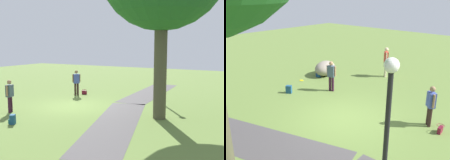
# 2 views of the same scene
# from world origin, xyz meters

# --- Properties ---
(ground_plane) EXTENTS (48.00, 48.00, 0.00)m
(ground_plane) POSITION_xyz_m (0.00, 0.00, 0.00)
(ground_plane) COLOR olive
(footpath_segment_mid) EXTENTS (8.18, 4.09, 0.01)m
(footpath_segment_mid) POSITION_xyz_m (1.81, 3.49, 0.00)
(footpath_segment_mid) COLOR #484445
(footpath_segment_mid) RESTS_ON ground
(lamp_post) EXTENTS (0.28, 0.28, 3.81)m
(lamp_post) POSITION_xyz_m (-3.76, 3.25, 2.34)
(lamp_post) COLOR black
(lamp_post) RESTS_ON ground
(lawn_boulder) EXTENTS (1.66, 1.97, 0.87)m
(lawn_boulder) POSITION_xyz_m (4.64, -3.56, 0.44)
(lawn_boulder) COLOR gray
(lawn_boulder) RESTS_ON ground
(woman_with_handbag) EXTENTS (0.42, 0.43, 1.62)m
(woman_with_handbag) POSITION_xyz_m (-2.73, -1.73, 0.93)
(woman_with_handbag) COLOR #30201B
(woman_with_handbag) RESTS_ON ground
(man_near_boulder) EXTENTS (0.41, 0.44, 1.80)m
(man_near_boulder) POSITION_xyz_m (1.70, -5.76, 1.06)
(man_near_boulder) COLOR beige
(man_near_boulder) RESTS_ON ground
(passerby_on_path) EXTENTS (0.50, 0.33, 1.58)m
(passerby_on_path) POSITION_xyz_m (2.54, -1.89, 0.91)
(passerby_on_path) COLOR #311428
(passerby_on_path) RESTS_ON ground
(handbag_on_grass) EXTENTS (0.29, 0.33, 0.31)m
(handbag_on_grass) POSITION_xyz_m (-3.28, -1.50, 0.14)
(handbag_on_grass) COLOR maroon
(handbag_on_grass) RESTS_ON ground
(backpack_by_boulder) EXTENTS (0.34, 0.35, 0.40)m
(backpack_by_boulder) POSITION_xyz_m (4.68, -3.01, 0.19)
(backpack_by_boulder) COLOR navy
(backpack_by_boulder) RESTS_ON ground
(spare_backpack_on_lawn) EXTENTS (0.34, 0.35, 0.40)m
(spare_backpack_on_lawn) POSITION_xyz_m (3.94, -0.22, 0.19)
(spare_backpack_on_lawn) COLOR navy
(spare_backpack_on_lawn) RESTS_ON ground
(frisbee_on_grass) EXTENTS (0.22, 0.22, 0.02)m
(frisbee_on_grass) POSITION_xyz_m (4.94, -1.88, 0.01)
(frisbee_on_grass) COLOR #DAC10D
(frisbee_on_grass) RESTS_ON ground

